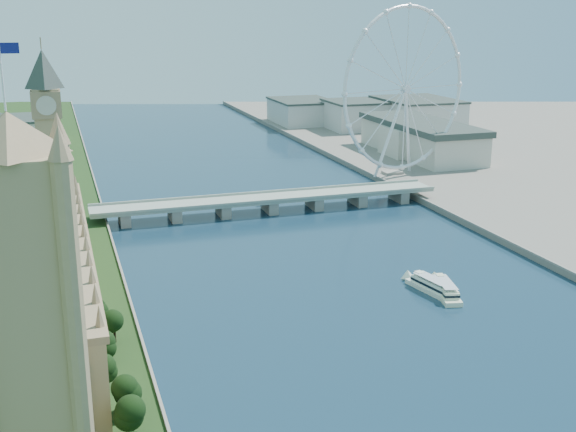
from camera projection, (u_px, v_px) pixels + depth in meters
name	position (u px, v px, depth m)	size (l,w,h in m)	color
victoria_tower	(25.00, 293.00, 176.33)	(28.16, 28.16, 112.00)	tan
parliament_range	(59.00, 274.00, 293.45)	(24.00, 200.00, 70.00)	tan
big_ben	(48.00, 120.00, 379.36)	(20.02, 20.02, 110.00)	tan
westminster_bridge	(269.00, 201.00, 453.76)	(220.00, 22.00, 9.50)	gray
london_eye	(405.00, 89.00, 523.44)	(113.60, 39.12, 124.30)	silver
county_hall	(420.00, 158.00, 626.65)	(54.00, 144.00, 35.00)	beige
city_skyline	(232.00, 124.00, 700.81)	(505.00, 280.00, 32.00)	beige
tour_boat_near	(445.00, 295.00, 319.88)	(7.96, 31.09, 6.88)	beige
tour_boat_far	(431.00, 291.00, 324.41)	(7.95, 31.06, 6.88)	white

